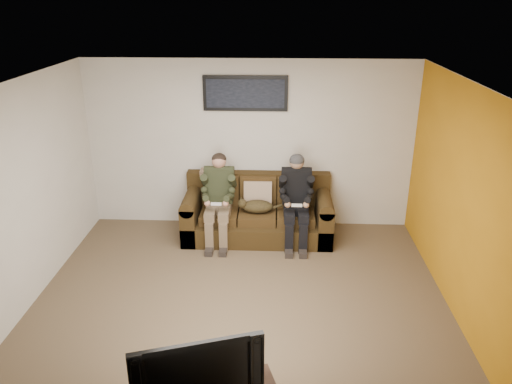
{
  "coord_description": "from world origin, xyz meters",
  "views": [
    {
      "loc": [
        0.4,
        -5.1,
        3.49
      ],
      "look_at": [
        0.14,
        1.2,
        0.95
      ],
      "focal_mm": 35.0,
      "sensor_mm": 36.0,
      "label": 1
    }
  ],
  "objects_px": {
    "framed_poster": "(245,93)",
    "person_right": "(296,195)",
    "sofa": "(258,214)",
    "cat": "(256,206)",
    "person_left": "(219,194)",
    "television": "(196,366)"
  },
  "relations": [
    {
      "from": "person_left",
      "to": "television",
      "type": "distance_m",
      "value": 3.6
    },
    {
      "from": "sofa",
      "to": "cat",
      "type": "bearing_deg",
      "value": -95.69
    },
    {
      "from": "framed_poster",
      "to": "person_right",
      "type": "bearing_deg",
      "value": -36.62
    },
    {
      "from": "person_left",
      "to": "person_right",
      "type": "height_order",
      "value": "person_right"
    },
    {
      "from": "sofa",
      "to": "cat",
      "type": "height_order",
      "value": "sofa"
    },
    {
      "from": "person_left",
      "to": "television",
      "type": "relative_size",
      "value": 1.23
    },
    {
      "from": "person_left",
      "to": "framed_poster",
      "type": "bearing_deg",
      "value": 57.17
    },
    {
      "from": "cat",
      "to": "framed_poster",
      "type": "bearing_deg",
      "value": 107.83
    },
    {
      "from": "cat",
      "to": "framed_poster",
      "type": "xyz_separation_m",
      "value": [
        -0.18,
        0.57,
        1.56
      ]
    },
    {
      "from": "person_left",
      "to": "framed_poster",
      "type": "height_order",
      "value": "framed_poster"
    },
    {
      "from": "cat",
      "to": "framed_poster",
      "type": "distance_m",
      "value": 1.67
    },
    {
      "from": "person_right",
      "to": "television",
      "type": "height_order",
      "value": "person_right"
    },
    {
      "from": "person_left",
      "to": "person_right",
      "type": "xyz_separation_m",
      "value": [
        1.14,
        0.0,
        0.0
      ]
    },
    {
      "from": "cat",
      "to": "television",
      "type": "distance_m",
      "value": 3.62
    },
    {
      "from": "sofa",
      "to": "person_right",
      "type": "distance_m",
      "value": 0.72
    },
    {
      "from": "sofa",
      "to": "framed_poster",
      "type": "bearing_deg",
      "value": 117.33
    },
    {
      "from": "framed_poster",
      "to": "cat",
      "type": "bearing_deg",
      "value": -72.17
    },
    {
      "from": "person_right",
      "to": "person_left",
      "type": "bearing_deg",
      "value": -179.98
    },
    {
      "from": "person_left",
      "to": "sofa",
      "type": "bearing_deg",
      "value": 18.01
    },
    {
      "from": "person_right",
      "to": "framed_poster",
      "type": "xyz_separation_m",
      "value": [
        -0.77,
        0.57,
        1.37
      ]
    },
    {
      "from": "person_left",
      "to": "television",
      "type": "xyz_separation_m",
      "value": [
        0.23,
        -3.59,
        -0.01
      ]
    },
    {
      "from": "framed_poster",
      "to": "television",
      "type": "bearing_deg",
      "value": -91.96
    }
  ]
}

